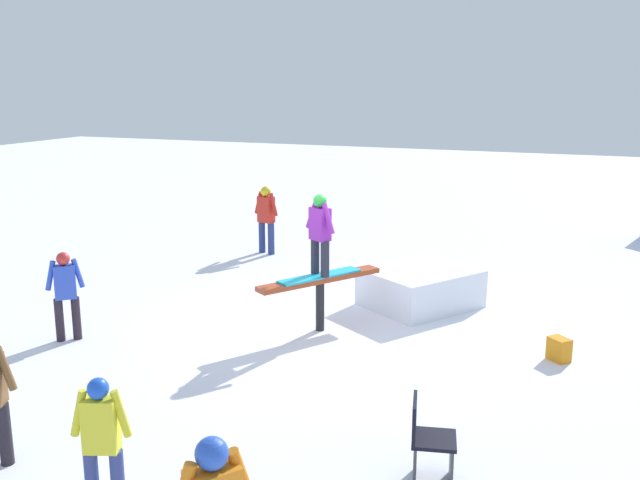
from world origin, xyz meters
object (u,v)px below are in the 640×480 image
object	(u,v)px
rail_feature	(320,286)
bystander_blue	(66,291)
bystander_red	(266,216)
backpack_on_snow	(559,349)
bystander_yellow	(102,439)
main_rider_on_rail	(320,237)
folding_chair	(429,443)

from	to	relation	value
rail_feature	bystander_blue	bearing A→B (deg)	-28.90
bystander_red	bystander_blue	world-z (taller)	bystander_red
bystander_red	bystander_blue	xyz separation A→B (m)	(6.20, -0.39, -0.09)
bystander_red	backpack_on_snow	bearing A→B (deg)	-15.33
backpack_on_snow	bystander_yellow	bearing A→B (deg)	97.95
rail_feature	bystander_red	distance (m)	5.32
main_rider_on_rail	folding_chair	world-z (taller)	main_rider_on_rail
bystander_yellow	folding_chair	bearing A→B (deg)	12.68
bystander_red	bystander_blue	bearing A→B (deg)	-76.71
backpack_on_snow	bystander_red	bearing A→B (deg)	9.56
bystander_yellow	backpack_on_snow	world-z (taller)	bystander_yellow
rail_feature	folding_chair	size ratio (longest dim) A/B	2.30
bystander_blue	main_rider_on_rail	bearing A→B (deg)	166.33
bystander_blue	backpack_on_snow	distance (m)	7.41
backpack_on_snow	bystander_blue	bearing A→B (deg)	57.13
main_rider_on_rail	bystander_yellow	bearing A→B (deg)	31.29
bystander_blue	backpack_on_snow	size ratio (longest dim) A/B	4.13
rail_feature	bystander_blue	xyz separation A→B (m)	(1.86, -3.46, 0.04)
main_rider_on_rail	folding_chair	bearing A→B (deg)	66.90
rail_feature	bystander_blue	size ratio (longest dim) A/B	1.44
bystander_blue	backpack_on_snow	world-z (taller)	bystander_blue
rail_feature	main_rider_on_rail	size ratio (longest dim) A/B	1.43
bystander_yellow	bystander_red	size ratio (longest dim) A/B	0.87
rail_feature	main_rider_on_rail	world-z (taller)	main_rider_on_rail
bystander_red	bystander_blue	distance (m)	6.21
main_rider_on_rail	bystander_blue	distance (m)	4.00
bystander_yellow	bystander_red	world-z (taller)	bystander_red
folding_chair	bystander_blue	bearing A→B (deg)	60.50
bystander_blue	backpack_on_snow	xyz separation A→B (m)	(-1.96, 7.12, -0.62)
folding_chair	bystander_red	bearing A→B (deg)	22.67
bystander_yellow	bystander_blue	world-z (taller)	bystander_blue
rail_feature	bystander_blue	world-z (taller)	bystander_blue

